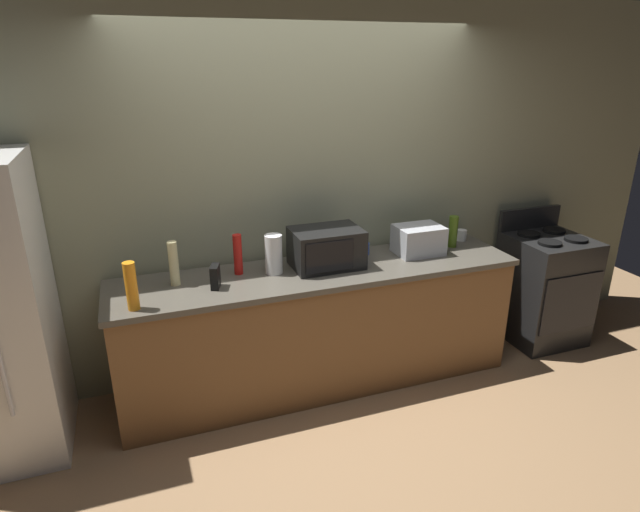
# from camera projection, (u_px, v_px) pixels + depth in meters

# --- Properties ---
(ground_plane) EXTENTS (8.00, 8.00, 0.00)m
(ground_plane) POSITION_uv_depth(u_px,v_px,m) (340.00, 412.00, 3.61)
(ground_plane) COLOR #93704C
(back_wall) EXTENTS (6.40, 0.10, 2.70)m
(back_wall) POSITION_uv_depth(u_px,v_px,m) (301.00, 192.00, 3.85)
(back_wall) COLOR gray
(back_wall) RESTS_ON ground_plane
(counter_run) EXTENTS (2.84, 0.64, 0.90)m
(counter_run) POSITION_uv_depth(u_px,v_px,m) (320.00, 327.00, 3.81)
(counter_run) COLOR brown
(counter_run) RESTS_ON ground_plane
(stove_range) EXTENTS (0.60, 0.61, 1.08)m
(stove_range) POSITION_uv_depth(u_px,v_px,m) (544.00, 287.00, 4.44)
(stove_range) COLOR black
(stove_range) RESTS_ON ground_plane
(microwave) EXTENTS (0.48, 0.35, 0.27)m
(microwave) POSITION_uv_depth(u_px,v_px,m) (326.00, 248.00, 3.66)
(microwave) COLOR black
(microwave) RESTS_ON counter_run
(toaster_oven) EXTENTS (0.34, 0.26, 0.21)m
(toaster_oven) POSITION_uv_depth(u_px,v_px,m) (418.00, 240.00, 3.92)
(toaster_oven) COLOR #B7BABF
(toaster_oven) RESTS_ON counter_run
(paper_towel_roll) EXTENTS (0.12, 0.12, 0.27)m
(paper_towel_roll) POSITION_uv_depth(u_px,v_px,m) (274.00, 254.00, 3.55)
(paper_towel_roll) COLOR white
(paper_towel_roll) RESTS_ON counter_run
(cordless_phone) EXTENTS (0.08, 0.12, 0.15)m
(cordless_phone) POSITION_uv_depth(u_px,v_px,m) (215.00, 277.00, 3.34)
(cordless_phone) COLOR black
(cordless_phone) RESTS_ON counter_run
(bottle_hot_sauce) EXTENTS (0.06, 0.06, 0.28)m
(bottle_hot_sauce) POSITION_uv_depth(u_px,v_px,m) (238.00, 254.00, 3.53)
(bottle_hot_sauce) COLOR red
(bottle_hot_sauce) RESTS_ON counter_run
(bottle_olive_oil) EXTENTS (0.07, 0.07, 0.24)m
(bottle_olive_oil) POSITION_uv_depth(u_px,v_px,m) (453.00, 232.00, 4.05)
(bottle_olive_oil) COLOR #4C6B19
(bottle_olive_oil) RESTS_ON counter_run
(bottle_hand_soap) EXTENTS (0.06, 0.06, 0.29)m
(bottle_hand_soap) POSITION_uv_depth(u_px,v_px,m) (174.00, 264.00, 3.36)
(bottle_hand_soap) COLOR beige
(bottle_hand_soap) RESTS_ON counter_run
(bottle_dish_soap) EXTENTS (0.07, 0.07, 0.29)m
(bottle_dish_soap) POSITION_uv_depth(u_px,v_px,m) (131.00, 286.00, 3.03)
(bottle_dish_soap) COLOR orange
(bottle_dish_soap) RESTS_ON counter_run
(mug_blue) EXTENTS (0.09, 0.09, 0.09)m
(mug_blue) POSITION_uv_depth(u_px,v_px,m) (363.00, 248.00, 3.92)
(mug_blue) COLOR #2D4CB2
(mug_blue) RESTS_ON counter_run
(mug_white) EXTENTS (0.08, 0.08, 0.09)m
(mug_white) POSITION_uv_depth(u_px,v_px,m) (462.00, 235.00, 4.22)
(mug_white) COLOR white
(mug_white) RESTS_ON counter_run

